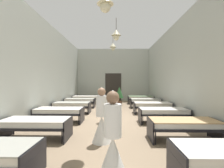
% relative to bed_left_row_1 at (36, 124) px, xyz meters
% --- Properties ---
extents(ground_plane, '(6.87, 14.10, 0.10)m').
position_rel_bed_left_row_1_xyz_m(ground_plane, '(2.09, 2.85, -0.49)').
color(ground_plane, '#8C755B').
extents(room_shell, '(6.67, 13.70, 4.57)m').
position_rel_bed_left_row_1_xyz_m(room_shell, '(2.09, 4.23, 1.85)').
color(room_shell, '#B2B7AD').
rests_on(room_shell, ground).
extents(bed_left_row_1, '(1.90, 0.84, 0.57)m').
position_rel_bed_left_row_1_xyz_m(bed_left_row_1, '(0.00, 0.00, 0.00)').
color(bed_left_row_1, black).
rests_on(bed_left_row_1, ground).
extents(bed_right_row_1, '(1.90, 0.84, 0.57)m').
position_rel_bed_left_row_1_xyz_m(bed_right_row_1, '(4.17, 0.00, 0.00)').
color(bed_right_row_1, black).
rests_on(bed_right_row_1, ground).
extents(bed_left_row_2, '(1.90, 0.84, 0.57)m').
position_rel_bed_left_row_1_xyz_m(bed_left_row_2, '(0.00, 1.90, 0.00)').
color(bed_left_row_2, black).
rests_on(bed_left_row_2, ground).
extents(bed_right_row_2, '(1.90, 0.84, 0.57)m').
position_rel_bed_left_row_1_xyz_m(bed_right_row_2, '(4.17, 1.90, 0.00)').
color(bed_right_row_2, black).
rests_on(bed_right_row_2, ground).
extents(bed_left_row_3, '(1.90, 0.84, 0.57)m').
position_rel_bed_left_row_1_xyz_m(bed_left_row_3, '(0.00, 3.80, 0.00)').
color(bed_left_row_3, black).
rests_on(bed_left_row_3, ground).
extents(bed_right_row_3, '(1.90, 0.84, 0.57)m').
position_rel_bed_left_row_1_xyz_m(bed_right_row_3, '(4.17, 3.80, 0.00)').
color(bed_right_row_3, black).
rests_on(bed_right_row_3, ground).
extents(bed_left_row_4, '(1.90, 0.84, 0.57)m').
position_rel_bed_left_row_1_xyz_m(bed_left_row_4, '(0.00, 5.70, 0.00)').
color(bed_left_row_4, black).
rests_on(bed_left_row_4, ground).
extents(bed_right_row_4, '(1.90, 0.84, 0.57)m').
position_rel_bed_left_row_1_xyz_m(bed_right_row_4, '(4.17, 5.70, 0.00)').
color(bed_right_row_4, black).
rests_on(bed_right_row_4, ground).
extents(bed_left_row_5, '(1.90, 0.84, 0.57)m').
position_rel_bed_left_row_1_xyz_m(bed_left_row_5, '(0.00, 7.60, 0.00)').
color(bed_left_row_5, black).
rests_on(bed_left_row_5, ground).
extents(bed_right_row_5, '(1.90, 0.84, 0.57)m').
position_rel_bed_left_row_1_xyz_m(bed_right_row_5, '(4.17, 7.60, 0.00)').
color(bed_right_row_5, black).
rests_on(bed_right_row_5, ground).
extents(nurse_near_aisle, '(0.52, 0.52, 1.49)m').
position_rel_bed_left_row_1_xyz_m(nurse_near_aisle, '(2.22, -1.81, 0.09)').
color(nurse_near_aisle, white).
rests_on(nurse_near_aisle, ground).
extents(nurse_mid_aisle, '(0.52, 0.52, 1.49)m').
position_rel_bed_left_row_1_xyz_m(nurse_mid_aisle, '(1.90, -0.21, 0.09)').
color(nurse_mid_aisle, white).
rests_on(nurse_mid_aisle, ground).
extents(potted_plant, '(0.59, 0.59, 1.30)m').
position_rel_bed_left_row_1_xyz_m(potted_plant, '(2.56, 7.02, 0.36)').
color(potted_plant, brown).
rests_on(potted_plant, ground).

